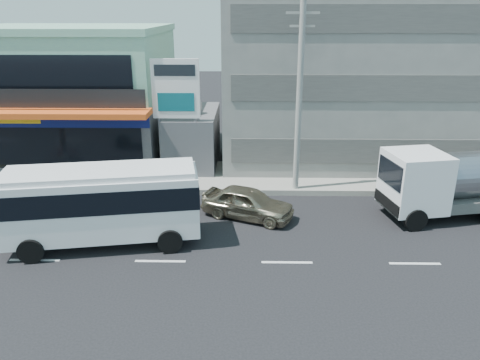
# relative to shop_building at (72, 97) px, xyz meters

# --- Properties ---
(ground) EXTENTS (120.00, 120.00, 0.00)m
(ground) POSITION_rel_shop_building_xyz_m (8.00, -13.95, -4.00)
(ground) COLOR black
(ground) RESTS_ON ground
(sidewalk) EXTENTS (70.00, 5.00, 0.30)m
(sidewalk) POSITION_rel_shop_building_xyz_m (13.00, -4.45, -3.85)
(sidewalk) COLOR gray
(sidewalk) RESTS_ON ground
(shop_building) EXTENTS (12.40, 11.70, 8.00)m
(shop_building) POSITION_rel_shop_building_xyz_m (0.00, 0.00, 0.00)
(shop_building) COLOR #494A4E
(shop_building) RESTS_ON ground
(concrete_building) EXTENTS (16.00, 12.00, 14.00)m
(concrete_building) POSITION_rel_shop_building_xyz_m (18.00, 1.05, 3.00)
(concrete_building) COLOR gray
(concrete_building) RESTS_ON ground
(gap_structure) EXTENTS (3.00, 6.00, 3.50)m
(gap_structure) POSITION_rel_shop_building_xyz_m (8.00, -1.95, -2.25)
(gap_structure) COLOR #494A4E
(gap_structure) RESTS_ON ground
(satellite_dish) EXTENTS (1.50, 1.50, 0.15)m
(satellite_dish) POSITION_rel_shop_building_xyz_m (8.00, -2.95, -0.42)
(satellite_dish) COLOR slate
(satellite_dish) RESTS_ON gap_structure
(billboard) EXTENTS (2.60, 0.18, 6.90)m
(billboard) POSITION_rel_shop_building_xyz_m (7.50, -4.75, 0.93)
(billboard) COLOR gray
(billboard) RESTS_ON ground
(utility_pole_near) EXTENTS (1.60, 0.30, 10.00)m
(utility_pole_near) POSITION_rel_shop_building_xyz_m (14.00, -6.55, 1.15)
(utility_pole_near) COLOR #999993
(utility_pole_near) RESTS_ON ground
(minibus) EXTENTS (8.21, 3.82, 3.30)m
(minibus) POSITION_rel_shop_building_xyz_m (5.44, -12.45, -2.03)
(minibus) COLOR white
(minibus) RESTS_ON ground
(sedan) EXTENTS (4.73, 3.34, 1.50)m
(sedan) POSITION_rel_shop_building_xyz_m (11.44, -9.72, -3.25)
(sedan) COLOR tan
(sedan) RESTS_ON ground
(tanker_truck) EXTENTS (8.58, 3.95, 3.26)m
(tanker_truck) POSITION_rel_shop_building_xyz_m (21.62, -9.28, -2.25)
(tanker_truck) COLOR white
(tanker_truck) RESTS_ON ground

